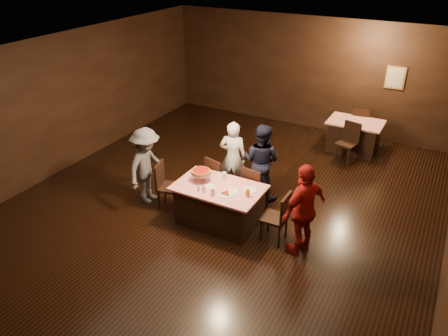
# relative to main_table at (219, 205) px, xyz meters

# --- Properties ---
(room) EXTENTS (10.00, 10.04, 3.02)m
(room) POSITION_rel_main_table_xyz_m (-0.19, 0.36, 1.75)
(room) COLOR black
(room) RESTS_ON ground
(main_table) EXTENTS (1.60, 1.00, 0.77)m
(main_table) POSITION_rel_main_table_xyz_m (0.00, 0.00, 0.00)
(main_table) COLOR red
(main_table) RESTS_ON ground
(back_table) EXTENTS (1.30, 0.90, 0.77)m
(back_table) POSITION_rel_main_table_xyz_m (1.41, 4.36, 0.00)
(back_table) COLOR red
(back_table) RESTS_ON ground
(chair_far_left) EXTENTS (0.51, 0.51, 0.95)m
(chair_far_left) POSITION_rel_main_table_xyz_m (-0.40, 0.75, 0.09)
(chair_far_left) COLOR black
(chair_far_left) RESTS_ON ground
(chair_far_right) EXTENTS (0.47, 0.47, 0.95)m
(chair_far_right) POSITION_rel_main_table_xyz_m (0.40, 0.75, 0.09)
(chair_far_right) COLOR black
(chair_far_right) RESTS_ON ground
(chair_end_left) EXTENTS (0.51, 0.51, 0.95)m
(chair_end_left) POSITION_rel_main_table_xyz_m (-1.10, 0.00, 0.09)
(chair_end_left) COLOR black
(chair_end_left) RESTS_ON ground
(chair_end_right) EXTENTS (0.42, 0.42, 0.95)m
(chair_end_right) POSITION_rel_main_table_xyz_m (1.10, 0.00, 0.09)
(chair_end_right) COLOR black
(chair_end_right) RESTS_ON ground
(chair_back_near) EXTENTS (0.51, 0.51, 0.95)m
(chair_back_near) POSITION_rel_main_table_xyz_m (1.41, 3.66, 0.09)
(chair_back_near) COLOR black
(chair_back_near) RESTS_ON ground
(chair_back_far) EXTENTS (0.47, 0.47, 0.95)m
(chair_back_far) POSITION_rel_main_table_xyz_m (1.41, 4.96, 0.09)
(chair_back_far) COLOR black
(chair_back_far) RESTS_ON ground
(diner_white_jacket) EXTENTS (0.63, 0.49, 1.55)m
(diner_white_jacket) POSITION_rel_main_table_xyz_m (-0.32, 1.17, 0.39)
(diner_white_jacket) COLOR silver
(diner_white_jacket) RESTS_ON ground
(diner_navy_hoodie) EXTENTS (0.80, 0.63, 1.58)m
(diner_navy_hoodie) POSITION_rel_main_table_xyz_m (0.27, 1.26, 0.41)
(diner_navy_hoodie) COLOR black
(diner_navy_hoodie) RESTS_ON ground
(diner_grey_knit) EXTENTS (0.63, 1.04, 1.58)m
(diner_grey_knit) POSITION_rel_main_table_xyz_m (-1.62, 0.00, 0.40)
(diner_grey_knit) COLOR #555559
(diner_grey_knit) RESTS_ON ground
(diner_red_shirt) EXTENTS (0.74, 1.04, 1.64)m
(diner_red_shirt) POSITION_rel_main_table_xyz_m (1.62, -0.05, 0.43)
(diner_red_shirt) COLOR #A31917
(diner_red_shirt) RESTS_ON ground
(pizza_stand) EXTENTS (0.38, 0.38, 0.22)m
(pizza_stand) POSITION_rel_main_table_xyz_m (-0.40, 0.05, 0.57)
(pizza_stand) COLOR black
(pizza_stand) RESTS_ON main_table
(plate_with_slice) EXTENTS (0.25, 0.25, 0.06)m
(plate_with_slice) POSITION_rel_main_table_xyz_m (0.25, -0.18, 0.41)
(plate_with_slice) COLOR white
(plate_with_slice) RESTS_ON main_table
(plate_empty) EXTENTS (0.25, 0.25, 0.01)m
(plate_empty) POSITION_rel_main_table_xyz_m (0.55, 0.15, 0.39)
(plate_empty) COLOR white
(plate_empty) RESTS_ON main_table
(glass_front_left) EXTENTS (0.08, 0.08, 0.14)m
(glass_front_left) POSITION_rel_main_table_xyz_m (0.05, -0.30, 0.46)
(glass_front_left) COLOR silver
(glass_front_left) RESTS_ON main_table
(glass_amber) EXTENTS (0.08, 0.08, 0.14)m
(glass_amber) POSITION_rel_main_table_xyz_m (0.60, -0.05, 0.46)
(glass_amber) COLOR #BF7F26
(glass_amber) RESTS_ON main_table
(glass_back) EXTENTS (0.08, 0.08, 0.14)m
(glass_back) POSITION_rel_main_table_xyz_m (-0.05, 0.30, 0.46)
(glass_back) COLOR silver
(glass_back) RESTS_ON main_table
(condiments) EXTENTS (0.17, 0.10, 0.09)m
(condiments) POSITION_rel_main_table_xyz_m (-0.18, -0.28, 0.43)
(condiments) COLOR silver
(condiments) RESTS_ON main_table
(napkin_center) EXTENTS (0.19, 0.19, 0.01)m
(napkin_center) POSITION_rel_main_table_xyz_m (0.30, 0.00, 0.39)
(napkin_center) COLOR white
(napkin_center) RESTS_ON main_table
(napkin_left) EXTENTS (0.21, 0.21, 0.01)m
(napkin_left) POSITION_rel_main_table_xyz_m (-0.15, -0.05, 0.39)
(napkin_left) COLOR white
(napkin_left) RESTS_ON main_table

